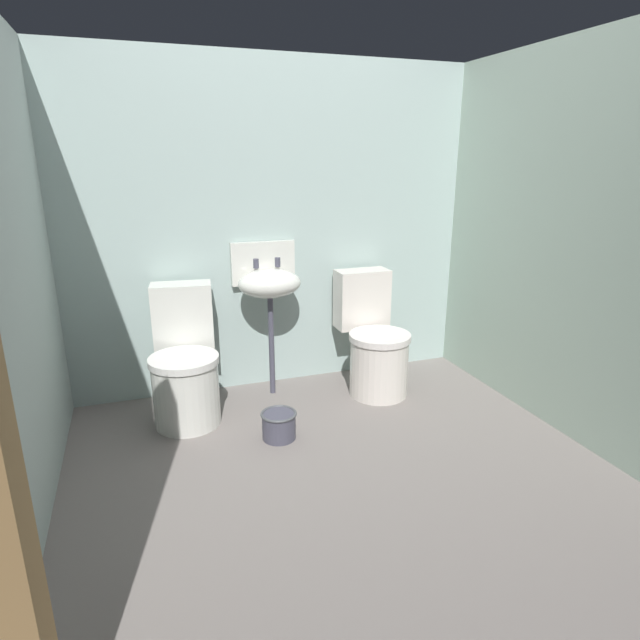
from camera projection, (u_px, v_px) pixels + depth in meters
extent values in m
cube|color=slate|center=(339.00, 474.00, 2.71)|extent=(3.07, 2.75, 0.08)
cube|color=#9EB4AF|center=(273.00, 229.00, 3.49)|extent=(3.07, 0.10, 2.12)
cube|color=#A4BBAA|center=(569.00, 243.00, 2.91)|extent=(0.10, 2.55, 2.12)
cylinder|color=silver|center=(186.00, 394.00, 3.09)|extent=(0.42, 0.42, 0.38)
cylinder|color=silver|center=(184.00, 360.00, 3.03)|extent=(0.45, 0.45, 0.04)
cube|color=silver|center=(183.00, 315.00, 3.26)|extent=(0.38, 0.22, 0.40)
cylinder|color=silver|center=(379.00, 367.00, 3.48)|extent=(0.38, 0.38, 0.38)
cylinder|color=silver|center=(380.00, 337.00, 3.42)|extent=(0.40, 0.40, 0.04)
cube|color=silver|center=(362.00, 299.00, 3.64)|extent=(0.36, 0.18, 0.40)
cylinder|color=#454453|center=(271.00, 346.00, 3.46)|extent=(0.04, 0.04, 0.66)
ellipsoid|color=silver|center=(270.00, 283.00, 3.33)|extent=(0.40, 0.32, 0.18)
cube|color=silver|center=(263.00, 263.00, 3.45)|extent=(0.42, 0.04, 0.28)
cylinder|color=#454453|center=(256.00, 264.00, 3.33)|extent=(0.04, 0.04, 0.06)
cylinder|color=#454453|center=(278.00, 262.00, 3.38)|extent=(0.04, 0.04, 0.06)
cylinder|color=#454453|center=(279.00, 426.00, 2.96)|extent=(0.19, 0.19, 0.15)
torus|color=#484A4F|center=(279.00, 414.00, 2.94)|extent=(0.20, 0.20, 0.02)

